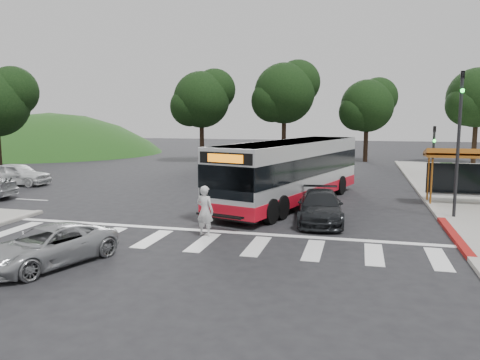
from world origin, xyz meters
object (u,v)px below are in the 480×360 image
(transit_bus, at_px, (291,173))
(silver_suv_south, at_px, (48,246))
(dark_sedan, at_px, (320,207))
(pedestrian, at_px, (205,211))

(transit_bus, bearing_deg, silver_suv_south, -98.56)
(silver_suv_south, bearing_deg, transit_bus, 83.30)
(transit_bus, bearing_deg, dark_sedan, -48.72)
(transit_bus, xyz_separation_m, pedestrian, (-2.22, -7.58, -0.66))
(pedestrian, bearing_deg, silver_suv_south, 66.37)
(transit_bus, relative_size, silver_suv_south, 2.93)
(transit_bus, height_order, dark_sedan, transit_bus)
(transit_bus, height_order, pedestrian, transit_bus)
(pedestrian, relative_size, dark_sedan, 0.42)
(pedestrian, bearing_deg, dark_sedan, -125.27)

